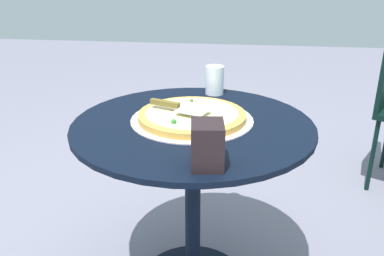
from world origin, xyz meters
TOP-DOWN VIEW (x-y plane):
  - patio_table at (0.00, 0.00)m, footprint 0.81×0.81m
  - pizza_on_tray at (0.02, 0.01)m, footprint 0.42×0.42m
  - pizza_server at (0.02, 0.05)m, footprint 0.12×0.21m
  - drinking_cup at (0.33, -0.05)m, footprint 0.07×0.07m
  - napkin_dispenser at (-0.31, -0.08)m, footprint 0.11×0.10m

SIDE VIEW (x-z plane):
  - patio_table at x=0.00m, z-range 0.17..0.86m
  - pizza_on_tray at x=0.02m, z-range 0.68..0.72m
  - pizza_server at x=0.02m, z-range 0.73..0.75m
  - drinking_cup at x=0.33m, z-range 0.69..0.80m
  - napkin_dispenser at x=-0.31m, z-range 0.69..0.81m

